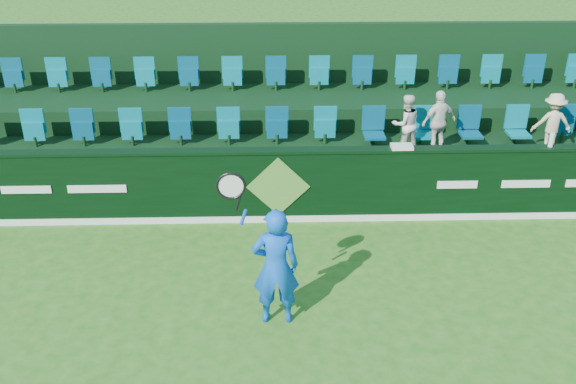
{
  "coord_description": "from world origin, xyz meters",
  "views": [
    {
      "loc": [
        -0.09,
        -5.97,
        5.61
      ],
      "look_at": [
        0.14,
        2.8,
        1.15
      ],
      "focal_mm": 40.0,
      "sensor_mm": 36.0,
      "label": 1
    }
  ],
  "objects_px": {
    "spectator_middle": "(439,122)",
    "tennis_player": "(275,266)",
    "spectator_right": "(552,122)",
    "towel": "(402,147)",
    "drinks_bottle": "(551,140)",
    "spectator_left": "(406,124)"
  },
  "relations": [
    {
      "from": "spectator_middle",
      "to": "tennis_player",
      "type": "bearing_deg",
      "value": 32.08
    },
    {
      "from": "spectator_middle",
      "to": "spectator_right",
      "type": "xyz_separation_m",
      "value": [
        2.13,
        0.0,
        -0.04
      ]
    },
    {
      "from": "spectator_middle",
      "to": "towel",
      "type": "distance_m",
      "value": 1.43
    },
    {
      "from": "spectator_right",
      "to": "towel",
      "type": "xyz_separation_m",
      "value": [
        -3.03,
        -1.12,
        0.02
      ]
    },
    {
      "from": "spectator_right",
      "to": "spectator_middle",
      "type": "bearing_deg",
      "value": 5.51
    },
    {
      "from": "tennis_player",
      "to": "towel",
      "type": "bearing_deg",
      "value": 52.48
    },
    {
      "from": "spectator_middle",
      "to": "towel",
      "type": "xyz_separation_m",
      "value": [
        -0.89,
        -1.12,
        -0.02
      ]
    },
    {
      "from": "drinks_bottle",
      "to": "towel",
      "type": "bearing_deg",
      "value": 180.0
    },
    {
      "from": "tennis_player",
      "to": "spectator_middle",
      "type": "bearing_deg",
      "value": 52.17
    },
    {
      "from": "spectator_right",
      "to": "drinks_bottle",
      "type": "height_order",
      "value": "spectator_right"
    },
    {
      "from": "spectator_right",
      "to": "drinks_bottle",
      "type": "xyz_separation_m",
      "value": [
        -0.48,
        -1.12,
        0.12
      ]
    },
    {
      "from": "spectator_middle",
      "to": "drinks_bottle",
      "type": "height_order",
      "value": "spectator_middle"
    },
    {
      "from": "spectator_middle",
      "to": "towel",
      "type": "relative_size",
      "value": 3.26
    },
    {
      "from": "towel",
      "to": "drinks_bottle",
      "type": "height_order",
      "value": "drinks_bottle"
    },
    {
      "from": "spectator_middle",
      "to": "spectator_right",
      "type": "bearing_deg",
      "value": 159.91
    },
    {
      "from": "tennis_player",
      "to": "drinks_bottle",
      "type": "relative_size",
      "value": 9.39
    },
    {
      "from": "spectator_left",
      "to": "spectator_middle",
      "type": "bearing_deg",
      "value": 164.12
    },
    {
      "from": "spectator_left",
      "to": "spectator_middle",
      "type": "relative_size",
      "value": 0.94
    },
    {
      "from": "spectator_middle",
      "to": "spectator_right",
      "type": "distance_m",
      "value": 2.13
    },
    {
      "from": "spectator_left",
      "to": "towel",
      "type": "xyz_separation_m",
      "value": [
        -0.28,
        -1.12,
        0.02
      ]
    },
    {
      "from": "spectator_middle",
      "to": "spectator_left",
      "type": "bearing_deg",
      "value": -20.09
    },
    {
      "from": "towel",
      "to": "drinks_bottle",
      "type": "relative_size",
      "value": 1.46
    }
  ]
}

